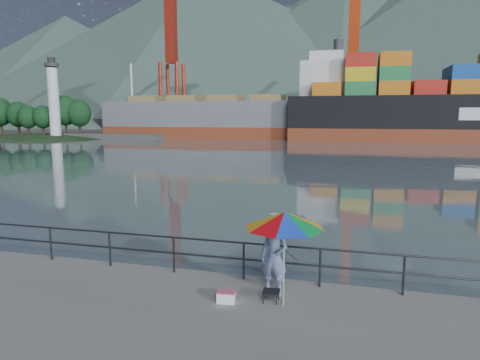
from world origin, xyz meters
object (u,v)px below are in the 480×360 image
object	(u,v)px
fisherman	(274,257)
cooler_bag	(226,297)
beach_umbrella	(285,220)
bulk_carrier	(246,116)

from	to	relation	value
fisherman	cooler_bag	distance (m)	1.49
fisherman	beach_umbrella	size ratio (longest dim) A/B	0.84
fisherman	bulk_carrier	size ratio (longest dim) A/B	0.03
beach_umbrella	bulk_carrier	world-z (taller)	bulk_carrier
fisherman	cooler_bag	size ratio (longest dim) A/B	4.51
beach_umbrella	bulk_carrier	distance (m)	76.43
bulk_carrier	cooler_bag	bearing A→B (deg)	-76.32
cooler_bag	fisherman	bearing A→B (deg)	32.48
beach_umbrella	cooler_bag	xyz separation A→B (m)	(-1.32, -0.15, -1.91)
beach_umbrella	cooler_bag	size ratio (longest dim) A/B	5.40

